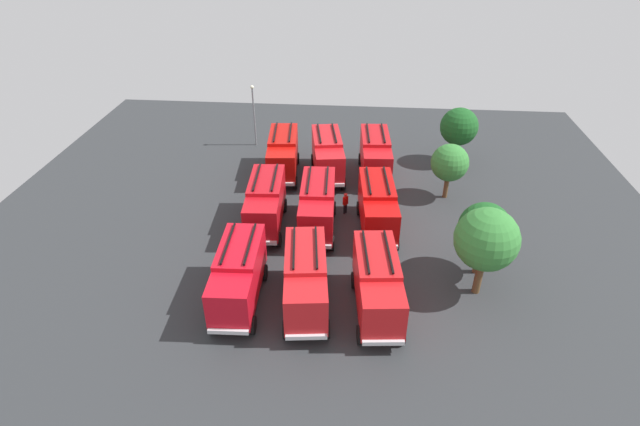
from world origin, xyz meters
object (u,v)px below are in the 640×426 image
traffic_cone_0 (258,177)px  lamppost (254,111)px  fire_truck_2 (238,275)px  fire_truck_4 (317,205)px  fire_truck_8 (377,283)px  fire_truck_1 (265,202)px  fire_truck_6 (375,154)px  fire_truck_5 (306,279)px  fire_truck_0 (283,153)px  tree_2 (484,229)px  firefighter_1 (345,202)px  tree_1 (450,163)px  tree_3 (487,240)px  tree_0 (459,127)px  firefighter_0 (330,190)px  fire_truck_3 (328,154)px  fire_truck_7 (378,206)px

traffic_cone_0 → lamppost: bearing=-167.8°
fire_truck_2 → fire_truck_4: same height
fire_truck_4 → fire_truck_8: bearing=24.7°
fire_truck_1 → fire_truck_6: same height
fire_truck_2 → fire_truck_5: bearing=87.2°
fire_truck_0 → tree_2: bearing=44.2°
fire_truck_5 → firefighter_1: fire_truck_5 is taller
tree_1 → tree_3: size_ratio=0.79×
fire_truck_5 → tree_0: 24.76m
fire_truck_5 → firefighter_0: bearing=170.9°
fire_truck_5 → fire_truck_3: bearing=173.2°
fire_truck_4 → firefighter_1: (-2.50, 2.06, -1.14)m
firefighter_0 → tree_1: tree_1 is taller
firefighter_1 → fire_truck_6: bearing=108.8°
fire_truck_3 → fire_truck_4: size_ratio=1.03×
fire_truck_5 → tree_3: (-2.24, 10.97, 2.03)m
fire_truck_7 → tree_0: tree_0 is taller
tree_3 → traffic_cone_0: (-14.11, -17.20, -3.90)m
firefighter_0 → tree_3: tree_3 is taller
fire_truck_0 → tree_2: tree_2 is taller
fire_truck_6 → firefighter_1: 7.39m
firefighter_1 → tree_1: tree_1 is taller
fire_truck_4 → fire_truck_7: same height
fire_truck_3 → fire_truck_5: 17.69m
fire_truck_7 → fire_truck_8: same height
firefighter_1 → tree_3: 13.08m
fire_truck_0 → fire_truck_3: bearing=86.6°
fire_truck_3 → fire_truck_8: same height
fire_truck_5 → firefighter_0: fire_truck_5 is taller
firefighter_0 → tree_2: tree_2 is taller
fire_truck_5 → fire_truck_4: bearing=173.8°
fire_truck_5 → traffic_cone_0: bearing=-165.7°
traffic_cone_0 → lamppost: size_ratio=0.09×
fire_truck_2 → firefighter_0: 14.31m
fire_truck_1 → tree_2: (4.47, 15.41, 1.46)m
fire_truck_3 → fire_truck_1: bearing=-33.9°
fire_truck_6 → firefighter_0: size_ratio=4.57×
fire_truck_2 → tree_3: bearing=96.1°
tree_3 → fire_truck_4: bearing=-120.5°
lamppost → traffic_cone_0: bearing=12.2°
fire_truck_3 → tree_3: tree_3 is taller
fire_truck_5 → fire_truck_8: same height
traffic_cone_0 → fire_truck_5: bearing=20.8°
fire_truck_5 → tree_3: tree_3 is taller
fire_truck_1 → tree_1: size_ratio=1.50×
fire_truck_5 → tree_1: (-14.57, 10.51, 1.13)m
fire_truck_0 → fire_truck_7: bearing=39.9°
tree_1 → tree_2: (10.23, 0.82, 0.33)m
fire_truck_7 → tree_2: (4.69, 6.82, 1.46)m
fire_truck_2 → fire_truck_7: (-8.98, 8.73, 0.00)m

